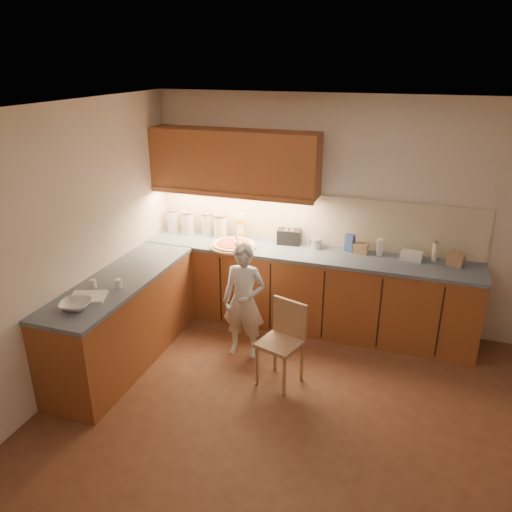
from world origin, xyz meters
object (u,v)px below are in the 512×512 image
at_px(wooden_chair, 284,337).
at_px(toaster, 289,237).
at_px(child, 244,301).
at_px(pizza_on_board, 233,245).
at_px(oil_jug, 241,228).

xyz_separation_m(wooden_chair, toaster, (-0.31, 1.30, 0.53)).
relative_size(child, toaster, 4.33).
height_order(pizza_on_board, child, child).
xyz_separation_m(pizza_on_board, toaster, (0.58, 0.30, 0.06)).
bearing_deg(child, wooden_chair, -33.48).
bearing_deg(pizza_on_board, oil_jug, 90.90).
xyz_separation_m(pizza_on_board, child, (0.38, -0.68, -0.33)).
bearing_deg(oil_jug, child, -68.43).
relative_size(child, oil_jug, 3.93).
height_order(pizza_on_board, wooden_chair, pizza_on_board).
height_order(wooden_chair, oil_jug, oil_jug).
distance_m(child, oil_jug, 1.13).
bearing_deg(wooden_chair, toaster, 121.08).
distance_m(oil_jug, toaster, 0.58).
bearing_deg(oil_jug, toaster, 2.44).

